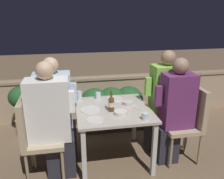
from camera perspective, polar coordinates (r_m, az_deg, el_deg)
ground_plane at (r=3.22m, az=0.23°, el=-16.11°), size 16.00×16.00×0.00m
parapet_wall at (r=4.24m, az=-3.19°, el=-1.62°), size 9.00×0.18×0.73m
dining_table at (r=2.91m, az=0.25°, el=-6.21°), size 0.89×0.92×0.70m
planter_hedge at (r=3.77m, az=0.01°, el=-4.02°), size 1.00×0.47×0.69m
chair_left_near at (r=2.75m, az=-18.23°, el=-9.67°), size 0.43×0.43×0.96m
person_white_polo at (r=2.68m, az=-14.16°, el=-7.54°), size 0.51×0.26×1.35m
chair_left_far at (r=3.04m, az=-16.85°, el=-6.76°), size 0.43×0.43×0.96m
person_blue_shirt at (r=2.98m, az=-13.15°, el=-4.94°), size 0.50×0.26×1.33m
chair_right_near at (r=3.10m, az=17.99°, el=-6.35°), size 0.43×0.43×0.96m
person_purple_stripe at (r=2.97m, az=14.73°, el=-5.05°), size 0.47×0.26×1.32m
chair_right_far at (r=3.32m, az=15.25°, el=-4.39°), size 0.43×0.43×0.96m
person_green_blouse at (r=3.20m, az=12.17°, el=-2.76°), size 0.48×0.26×1.36m
beer_bottle at (r=2.77m, az=-0.18°, el=-3.38°), size 0.07×0.07×0.25m
plate_0 at (r=3.18m, az=0.67°, el=-2.20°), size 0.21×0.21×0.01m
plate_1 at (r=2.59m, az=-4.17°, el=-7.29°), size 0.19×0.19×0.01m
plate_2 at (r=2.85m, az=-5.25°, el=-4.81°), size 0.24×0.24×0.01m
bowl_0 at (r=2.99m, az=3.93°, el=-3.21°), size 0.13×0.13×0.05m
bowl_1 at (r=2.71m, az=2.10°, el=-5.54°), size 0.15×0.15×0.04m
glass_cup_0 at (r=3.16m, az=-7.91°, el=-1.46°), size 0.08×0.08×0.12m
glass_cup_1 at (r=3.19m, az=-3.36°, el=-1.44°), size 0.07×0.07×0.08m
glass_cup_2 at (r=2.61m, az=7.94°, el=-6.41°), size 0.07×0.07×0.08m
fork_0 at (r=3.06m, az=-4.45°, el=-3.11°), size 0.08×0.17×0.01m
fork_1 at (r=2.87m, az=6.16°, el=-4.72°), size 0.12×0.15×0.01m
potted_plant at (r=3.80m, az=-20.85°, el=-3.60°), size 0.36×0.36×0.77m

